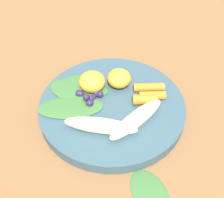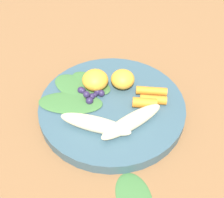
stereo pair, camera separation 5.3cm
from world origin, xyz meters
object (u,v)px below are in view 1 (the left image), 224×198
Objects in this scene: banana_peeled_left at (136,119)px; orange_segment_near at (92,82)px; kale_leaf_stray at (150,192)px; bowl at (112,107)px; banana_peeled_right at (103,126)px.

orange_segment_near is at bearing 87.99° from banana_peeled_left.
orange_segment_near is 0.63× the size of kale_leaf_stray.
orange_segment_near is (-0.07, -0.11, 0.01)m from banana_peeled_left.
banana_peeled_left is 1.57× the size of kale_leaf_stray.
orange_segment_near reaches higher than bowl.
bowl is 0.18m from kale_leaf_stray.
orange_segment_near reaches higher than banana_peeled_right.
orange_segment_near reaches higher than banana_peeled_left.
banana_peeled_right is 1.57× the size of kale_leaf_stray.
bowl is at bearing 61.50° from orange_segment_near.
orange_segment_near is at bearing -118.50° from bowl.
bowl is 0.08m from banana_peeled_right.
bowl is at bearing 86.92° from banana_peeled_right.
kale_leaf_stray is at bearing -45.07° from banana_peeled_right.
banana_peeled_left is at bearing 25.09° from banana_peeled_right.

